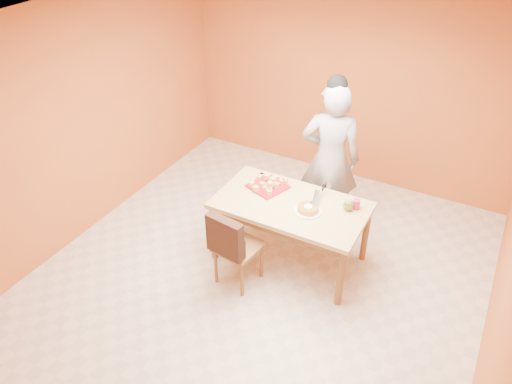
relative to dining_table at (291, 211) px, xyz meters
The scene contains 16 objects.
floor 0.82m from the dining_table, 107.50° to the right, with size 5.00×5.00×0.00m, color beige.
ceiling 2.09m from the dining_table, 107.50° to the right, with size 5.00×5.00×0.00m, color silver.
wall_back 2.17m from the dining_table, 93.95° to the left, with size 4.50×4.50×0.00m, color #AF5228.
wall_left 2.53m from the dining_table, 169.37° to the right, with size 5.00×5.00×0.00m, color #AF5228.
dining_table is the anchor object (origin of this frame).
dining_chair 0.69m from the dining_table, 118.94° to the right, with size 0.49×0.55×0.93m.
pastry_pile 0.43m from the dining_table, 155.84° to the left, with size 0.33×0.33×0.11m, color #E7A962, non-canonical shape.
person 0.84m from the dining_table, 81.38° to the left, with size 0.68×0.44×1.86m, color gray.
pastry_platter 0.41m from the dining_table, 155.84° to the left, with size 0.37×0.37×0.02m, color maroon.
red_dinner_plate 0.42m from the dining_table, 142.94° to the left, with size 0.27×0.27×0.02m, color maroon.
white_cake_plate 0.24m from the dining_table, 11.64° to the right, with size 0.29×0.29×0.01m, color silver.
sponge_cake 0.25m from the dining_table, 11.64° to the right, with size 0.22×0.22×0.05m, color gold.
cake_server 0.31m from the dining_table, 31.43° to the left, with size 0.05×0.28×0.01m, color silver.
egg_ornament 0.61m from the dining_table, 16.59° to the left, with size 0.11×0.09×0.14m, color olive.
magenta_glass 0.69m from the dining_table, 20.87° to the left, with size 0.08×0.08×0.11m, color #C11D5A.
checker_tin 0.67m from the dining_table, 23.83° to the left, with size 0.10×0.10×0.03m, color #39240F.
Camera 1 is at (1.86, -3.50, 3.81)m, focal length 35.00 mm.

